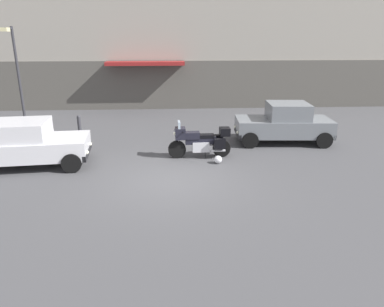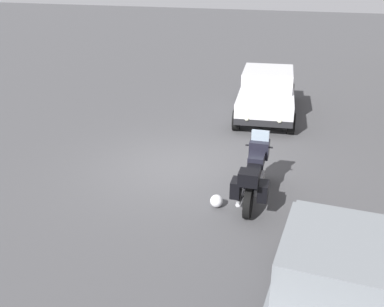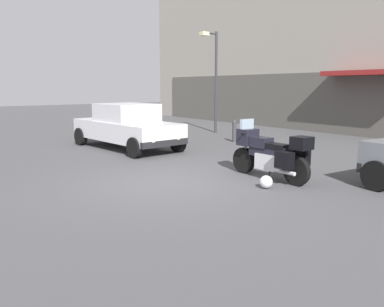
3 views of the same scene
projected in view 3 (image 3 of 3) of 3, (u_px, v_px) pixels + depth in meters
The scene contains 6 objects.
ground_plane at pixel (168, 183), 8.82m from camera, with size 80.00×80.00×0.00m, color #424244.
motorcycle at pixel (270, 153), 9.07m from camera, with size 2.26×0.77×1.36m.
helmet at pixel (266, 182), 8.31m from camera, with size 0.28×0.28×0.28m, color silver.
car_sedan_far at pixel (126, 126), 13.59m from camera, with size 4.69×2.30×1.56m.
streetlamp_curbside at pixel (214, 72), 17.95m from camera, with size 0.28×0.94×4.60m.
bollard_curbside at pixel (234, 130), 15.27m from camera, with size 0.16×0.16×0.86m.
Camera 3 is at (7.24, -4.64, 2.14)m, focal length 36.61 mm.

